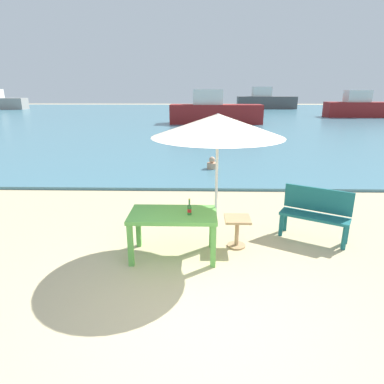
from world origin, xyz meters
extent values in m
plane|color=#C6B287|center=(0.00, 0.00, 0.00)|extent=(120.00, 120.00, 0.00)
cube|color=teal|center=(0.00, 30.00, 0.04)|extent=(120.00, 50.00, 0.08)
cube|color=#60B24C|center=(-0.53, 1.36, 0.73)|extent=(1.40, 0.80, 0.06)
cube|color=#60B24C|center=(-1.17, 1.02, 0.35)|extent=(0.08, 0.08, 0.70)
cube|color=#60B24C|center=(0.11, 1.02, 0.35)|extent=(0.08, 0.08, 0.70)
cube|color=#60B24C|center=(-1.17, 1.70, 0.35)|extent=(0.08, 0.08, 0.70)
cube|color=#60B24C|center=(0.11, 1.70, 0.35)|extent=(0.08, 0.08, 0.70)
cylinder|color=#2D662D|center=(-0.27, 1.30, 0.84)|extent=(0.06, 0.06, 0.16)
cone|color=#2D662D|center=(-0.27, 1.30, 0.92)|extent=(0.06, 0.06, 0.03)
cylinder|color=#2D662D|center=(-0.27, 1.30, 0.97)|extent=(0.03, 0.03, 0.09)
cylinder|color=red|center=(-0.27, 1.30, 0.83)|extent=(0.07, 0.07, 0.05)
cylinder|color=gold|center=(-0.27, 1.30, 1.02)|extent=(0.03, 0.03, 0.01)
cylinder|color=silver|center=(0.17, 1.65, 1.15)|extent=(0.04, 0.04, 2.30)
cone|color=beige|center=(0.17, 1.65, 2.12)|extent=(2.10, 2.10, 0.36)
cube|color=tan|center=(0.55, 1.72, 0.52)|extent=(0.44, 0.44, 0.04)
cylinder|color=tan|center=(0.55, 1.72, 0.25)|extent=(0.07, 0.07, 0.50)
cylinder|color=tan|center=(0.55, 1.72, 0.01)|extent=(0.32, 0.32, 0.03)
cube|color=#196066|center=(1.98, 2.04, 0.45)|extent=(1.22, 0.91, 0.05)
cube|color=#196066|center=(2.06, 2.18, 0.73)|extent=(1.06, 0.63, 0.44)
cube|color=#196066|center=(1.43, 2.19, 0.21)|extent=(0.06, 0.06, 0.42)
cube|color=#196066|center=(2.39, 1.65, 0.21)|extent=(0.06, 0.06, 0.42)
cube|color=#196066|center=(1.57, 2.43, 0.21)|extent=(0.06, 0.06, 0.42)
cube|color=#196066|center=(2.53, 1.89, 0.21)|extent=(0.06, 0.06, 0.42)
cylinder|color=tan|center=(0.31, 7.32, 0.18)|extent=(0.34, 0.34, 0.20)
sphere|color=tan|center=(0.31, 7.32, 0.39)|extent=(0.21, 0.21, 0.21)
cube|color=maroon|center=(15.37, 29.04, 0.78)|extent=(6.83, 1.86, 1.40)
cube|color=silver|center=(14.75, 29.04, 2.02)|extent=(2.17, 1.40, 1.09)
cube|color=#4C4C4C|center=(8.92, 42.82, 0.88)|extent=(7.83, 2.14, 1.60)
cube|color=silver|center=(8.21, 42.82, 2.31)|extent=(2.49, 1.60, 1.25)
cube|color=maroon|center=(1.12, 22.52, 0.80)|extent=(7.04, 1.92, 1.44)
cube|color=silver|center=(0.48, 22.52, 2.08)|extent=(2.24, 1.44, 1.12)
camera|label=1|loc=(-0.11, -3.55, 2.66)|focal=30.69mm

